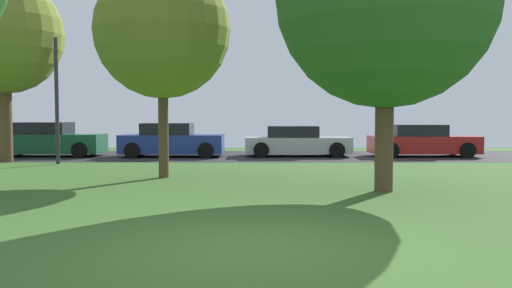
{
  "coord_description": "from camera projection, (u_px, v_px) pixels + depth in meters",
  "views": [
    {
      "loc": [
        0.06,
        -6.98,
        1.75
      ],
      "look_at": [
        0.0,
        2.56,
        1.23
      ],
      "focal_mm": 37.83,
      "sensor_mm": 36.0,
      "label": 1
    }
  ],
  "objects": [
    {
      "name": "road_strip",
      "position": [
        258.0,
        156.0,
        23.04
      ],
      "size": [
        44.0,
        6.4,
        0.01
      ],
      "primitive_type": "cube",
      "color": "#28282B",
      "rests_on": "ground_plane"
    },
    {
      "name": "parked_car_blue",
      "position": [
        172.0,
        141.0,
        22.7
      ],
      "size": [
        4.26,
        2.11,
        1.42
      ],
      "color": "#233893",
      "rests_on": "ground_plane"
    },
    {
      "name": "ground_plane",
      "position": [
        255.0,
        248.0,
        7.07
      ],
      "size": [
        44.0,
        44.0,
        0.0
      ],
      "primitive_type": "plane",
      "color": "#3D6628"
    },
    {
      "name": "parked_car_green",
      "position": [
        48.0,
        141.0,
        22.85
      ],
      "size": [
        4.58,
        2.0,
        1.45
      ],
      "color": "#195633",
      "rests_on": "ground_plane"
    },
    {
      "name": "street_lamp_post",
      "position": [
        57.0,
        101.0,
        19.18
      ],
      "size": [
        0.14,
        0.14,
        4.5
      ],
      "primitive_type": "cylinder",
      "color": "#2D2D33",
      "rests_on": "ground_plane"
    },
    {
      "name": "parked_car_red",
      "position": [
        422.0,
        142.0,
        22.73
      ],
      "size": [
        4.44,
        1.94,
        1.35
      ],
      "color": "#B21E1E",
      "rests_on": "ground_plane"
    },
    {
      "name": "parked_car_silver",
      "position": [
        296.0,
        142.0,
        22.96
      ],
      "size": [
        4.43,
        2.1,
        1.29
      ],
      "color": "#B7B7BC",
      "rests_on": "ground_plane"
    },
    {
      "name": "oak_tree_right",
      "position": [
        162.0,
        31.0,
        14.86
      ],
      "size": [
        3.76,
        3.76,
        5.96
      ],
      "color": "brown",
      "rests_on": "ground_plane"
    },
    {
      "name": "oak_tree_center",
      "position": [
        3.0,
        36.0,
        19.86
      ],
      "size": [
        4.34,
        4.34,
        6.88
      ],
      "color": "brown",
      "rests_on": "ground_plane"
    }
  ]
}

